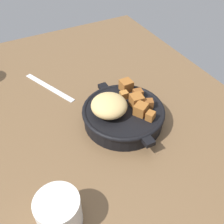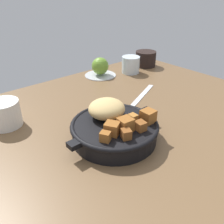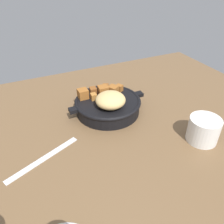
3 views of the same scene
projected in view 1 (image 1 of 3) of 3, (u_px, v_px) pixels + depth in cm
name	position (u px, v px, depth cm)	size (l,w,h in cm)	color
ground_plane	(105.00, 129.00, 70.21)	(117.34, 81.69, 2.40)	brown
cast_iron_skillet	(122.00, 113.00, 68.41)	(25.58, 21.31, 8.95)	black
butter_knife	(49.00, 87.00, 81.44)	(20.76, 1.60, 0.36)	silver
ceramic_mug_white	(59.00, 211.00, 48.55)	(8.42, 8.42, 7.02)	silver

